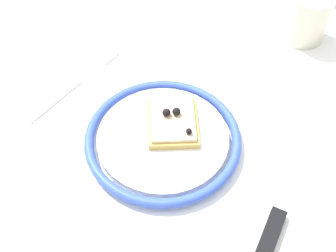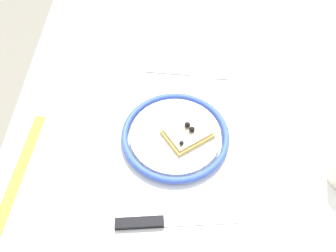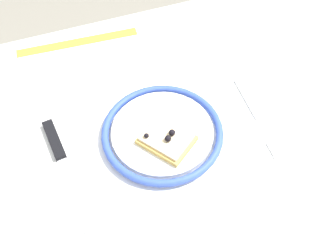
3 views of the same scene
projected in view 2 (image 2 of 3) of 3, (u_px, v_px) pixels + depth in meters
ground_plane at (186, 244)px, 1.47m from camera, size 6.00×6.00×0.00m
dining_table at (196, 147)px, 0.94m from camera, size 1.09×0.82×0.74m
plate at (175, 136)px, 0.84m from camera, size 0.23×0.23×0.02m
pizza_slice_near at (188, 133)px, 0.83m from camera, size 0.11×0.12×0.03m
knife at (157, 222)px, 0.74m from camera, size 0.05×0.24×0.01m
fork at (188, 73)px, 0.96m from camera, size 0.03×0.20×0.00m
measuring_tape at (20, 170)px, 0.81m from camera, size 0.27×0.04×0.00m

